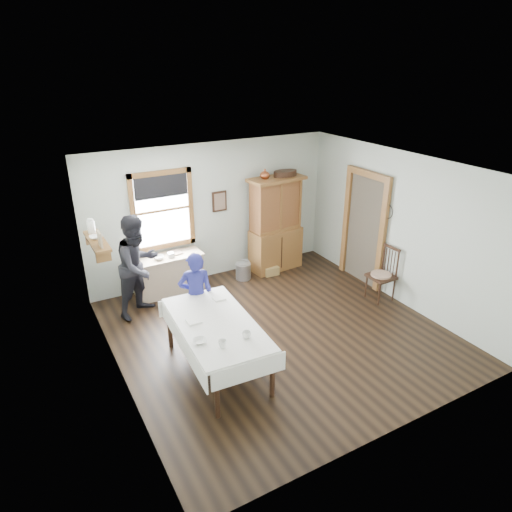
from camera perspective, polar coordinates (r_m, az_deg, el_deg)
name	(u,v)px	position (r m, az deg, el deg)	size (l,w,h in m)	color
room	(280,257)	(6.93, 2.97, -0.12)	(5.01, 5.01, 2.70)	black
window	(162,206)	(8.56, -11.64, 6.12)	(1.18, 0.07, 1.48)	white
doorway	(364,225)	(9.04, 13.40, 3.78)	(0.09, 1.14, 2.22)	#4A4235
wall_shelf	(96,239)	(7.43, -19.35, 2.04)	(0.24, 1.00, 0.44)	#94612D
framed_picture	(220,201)	(8.97, -4.57, 6.81)	(0.30, 0.04, 0.40)	#331C11
rug_beater	(388,205)	(8.49, 16.18, 6.16)	(0.27, 0.27, 0.01)	black
work_counter	(169,274)	(8.76, -10.83, -2.27)	(1.30, 0.49, 0.74)	tan
china_hutch	(276,224)	(9.38, 2.50, 3.97)	(1.15, 0.55, 1.96)	#94612D
dining_table	(217,346)	(6.58, -4.93, -11.19)	(1.04, 1.98, 0.79)	white
spindle_chair	(381,274)	(8.60, 15.41, -2.18)	(0.47, 0.47, 1.02)	#331C11
pail	(243,271)	(9.21, -1.60, -1.89)	(0.31, 0.31, 0.33)	#A0A3A8
wicker_basket	(271,271)	(9.41, 1.86, -1.83)	(0.30, 0.21, 0.18)	#A7864B
woman_blue	(196,299)	(7.18, -7.47, -5.38)	(0.50, 0.33, 1.36)	navy
figure_dark	(139,269)	(7.99, -14.42, -1.61)	(0.81, 0.63, 1.66)	black
table_cup_a	(247,335)	(6.00, -1.19, -9.79)	(0.11, 0.11, 0.09)	white
table_cup_b	(222,344)	(5.84, -4.23, -10.89)	(0.11, 0.11, 0.10)	white
table_bowl	(200,341)	(5.96, -7.07, -10.50)	(0.20, 0.20, 0.05)	white
counter_book	(171,254)	(8.68, -10.62, 0.27)	(0.16, 0.22, 0.02)	#7E6454
counter_bowl	(159,258)	(8.50, -12.05, -0.21)	(0.19, 0.19, 0.06)	white
shelf_bowl	(96,237)	(7.43, -19.39, 2.24)	(0.22, 0.22, 0.05)	white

